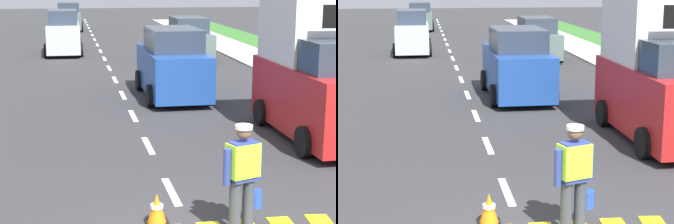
# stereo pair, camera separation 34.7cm
# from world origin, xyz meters

# --- Properties ---
(ground_plane) EXTENTS (96.00, 96.00, 0.00)m
(ground_plane) POSITION_xyz_m (0.00, 21.00, 0.00)
(ground_plane) COLOR #333335
(lane_center_line) EXTENTS (0.14, 46.40, 0.01)m
(lane_center_line) POSITION_xyz_m (0.00, 25.20, 0.00)
(lane_center_line) COLOR silver
(lane_center_line) RESTS_ON ground
(road_worker) EXTENTS (0.70, 0.52, 1.67)m
(road_worker) POSITION_xyz_m (0.76, 0.87, 0.93)
(road_worker) COLOR #383D4C
(road_worker) RESTS_ON ground
(traffic_cone_near) EXTENTS (0.36, 0.36, 0.50)m
(traffic_cone_near) POSITION_xyz_m (-0.47, 1.37, 0.25)
(traffic_cone_near) COLOR black
(traffic_cone_near) RESTS_ON ground
(delivery_truck) EXTENTS (2.16, 4.60, 3.54)m
(delivery_truck) POSITION_xyz_m (4.14, 5.90, 1.61)
(delivery_truck) COLOR red
(delivery_truck) RESTS_ON ground
(car_outgoing_ahead) EXTENTS (2.02, 4.39, 2.23)m
(car_outgoing_ahead) POSITION_xyz_m (1.55, 11.13, 1.04)
(car_outgoing_ahead) COLOR #1E4799
(car_outgoing_ahead) RESTS_ON ground
(car_oncoming_third) EXTENTS (1.95, 4.17, 2.03)m
(car_oncoming_third) POSITION_xyz_m (-1.51, 36.61, 0.94)
(car_oncoming_third) COLOR slate
(car_oncoming_third) RESTS_ON ground
(car_oncoming_second) EXTENTS (1.86, 4.19, 2.20)m
(car_oncoming_second) POSITION_xyz_m (-1.90, 22.90, 1.02)
(car_oncoming_second) COLOR silver
(car_oncoming_second) RESTS_ON ground
(car_parked_far) EXTENTS (1.96, 4.14, 1.98)m
(car_parked_far) POSITION_xyz_m (3.91, 19.94, 0.92)
(car_parked_far) COLOR slate
(car_parked_far) RESTS_ON ground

